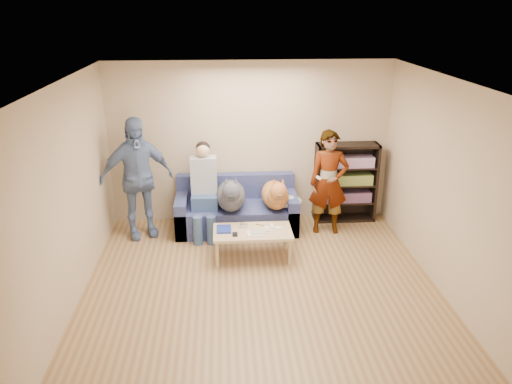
{
  "coord_description": "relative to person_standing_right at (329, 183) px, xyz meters",
  "views": [
    {
      "loc": [
        -0.45,
        -5.25,
        3.41
      ],
      "look_at": [
        0.0,
        1.2,
        0.95
      ],
      "focal_mm": 35.0,
      "sensor_mm": 36.0,
      "label": 1
    }
  ],
  "objects": [
    {
      "name": "person_standing_right",
      "position": [
        0.0,
        0.0,
        0.0
      ],
      "size": [
        0.63,
        0.44,
        1.63
      ],
      "primitive_type": "imported",
      "rotation": [
        0.0,
        0.0,
        -0.08
      ],
      "color": "gray",
      "rests_on": "ground"
    },
    {
      "name": "sofa",
      "position": [
        -1.42,
        0.22,
        -0.54
      ],
      "size": [
        1.9,
        0.85,
        0.82
      ],
      "color": "#515B93",
      "rests_on": "ground"
    },
    {
      "name": "wallet",
      "position": [
        -1.48,
        -0.92,
        -0.39
      ],
      "size": [
        0.07,
        0.12,
        0.02
      ],
      "primitive_type": "cube",
      "color": "black",
      "rests_on": "coffee_table"
    },
    {
      "name": "wall_back",
      "position": [
        -1.17,
        0.63,
        0.48
      ],
      "size": [
        4.5,
        0.0,
        4.5
      ],
      "primitive_type": "plane",
      "rotation": [
        1.57,
        0.0,
        0.0
      ],
      "color": "tan",
      "rests_on": "ground"
    },
    {
      "name": "headphone_cup_a",
      "position": [
        -1.03,
        -0.82,
        -0.39
      ],
      "size": [
        0.07,
        0.07,
        0.02
      ],
      "primitive_type": "cylinder",
      "color": "silver",
      "rests_on": "coffee_table"
    },
    {
      "name": "wall_left",
      "position": [
        -3.42,
        -1.87,
        0.48
      ],
      "size": [
        0.0,
        5.0,
        5.0
      ],
      "primitive_type": "plane",
      "rotation": [
        1.57,
        0.0,
        1.57
      ],
      "color": "tan",
      "rests_on": "ground"
    },
    {
      "name": "person_seated",
      "position": [
        -1.92,
        0.1,
        -0.04
      ],
      "size": [
        0.4,
        0.73,
        1.47
      ],
      "color": "#39587E",
      "rests_on": "sofa"
    },
    {
      "name": "bookshelf",
      "position": [
        0.38,
        0.46,
        -0.14
      ],
      "size": [
        1.0,
        0.34,
        1.3
      ],
      "color": "black",
      "rests_on": "ground"
    },
    {
      "name": "wall_right",
      "position": [
        1.08,
        -1.87,
        0.48
      ],
      "size": [
        0.0,
        5.0,
        5.0
      ],
      "primitive_type": "plane",
      "rotation": [
        1.57,
        0.0,
        -1.57
      ],
      "color": "tan",
      "rests_on": "ground"
    },
    {
      "name": "held_controller",
      "position": [
        -0.2,
        -0.2,
        0.15
      ],
      "size": [
        0.06,
        0.12,
        0.03
      ],
      "primitive_type": "cube",
      "rotation": [
        0.0,
        0.0,
        0.27
      ],
      "color": "white",
      "rests_on": "person_standing_right"
    },
    {
      "name": "person_standing_left",
      "position": [
        -2.92,
        0.07,
        0.12
      ],
      "size": [
        1.19,
        0.82,
        1.88
      ],
      "primitive_type": "imported",
      "rotation": [
        0.0,
        0.0,
        0.36
      ],
      "color": "#6788A5",
      "rests_on": "ground"
    },
    {
      "name": "ground",
      "position": [
        -1.17,
        -1.87,
        -0.82
      ],
      "size": [
        5.0,
        5.0,
        0.0
      ],
      "primitive_type": "plane",
      "color": "olive",
      "rests_on": "ground"
    },
    {
      "name": "headphone_cup_b",
      "position": [
        -1.03,
        -0.74,
        -0.39
      ],
      "size": [
        0.07,
        0.07,
        0.02
      ],
      "primitive_type": "cylinder",
      "color": "white",
      "rests_on": "coffee_table"
    },
    {
      "name": "notebook_blue",
      "position": [
        -1.63,
        -0.75,
        -0.38
      ],
      "size": [
        0.2,
        0.26,
        0.03
      ],
      "primitive_type": "cube",
      "color": "navy",
      "rests_on": "coffee_table"
    },
    {
      "name": "controller_a",
      "position": [
        -0.95,
        -0.7,
        -0.38
      ],
      "size": [
        0.04,
        0.13,
        0.03
      ],
      "primitive_type": "cube",
      "color": "white",
      "rests_on": "coffee_table"
    },
    {
      "name": "blanket",
      "position": [
        -0.63,
        0.04,
        -0.31
      ],
      "size": [
        0.46,
        0.39,
        0.16
      ],
      "primitive_type": "ellipsoid",
      "color": "#AAAAAF",
      "rests_on": "sofa"
    },
    {
      "name": "dog_tan",
      "position": [
        -0.82,
        0.0,
        -0.18
      ],
      "size": [
        0.42,
        1.17,
        0.6
      ],
      "color": "#C6883C",
      "rests_on": "sofa"
    },
    {
      "name": "pen_black",
      "position": [
        -1.11,
        -0.62,
        -0.39
      ],
      "size": [
        0.13,
        0.08,
        0.01
      ],
      "primitive_type": "cylinder",
      "rotation": [
        0.0,
        1.57,
        -0.52
      ],
      "color": "black",
      "rests_on": "coffee_table"
    },
    {
      "name": "pen_orange",
      "position": [
        -1.25,
        -0.96,
        -0.39
      ],
      "size": [
        0.13,
        0.06,
        0.01
      ],
      "primitive_type": "cylinder",
      "rotation": [
        0.0,
        1.57,
        0.35
      ],
      "color": "orange",
      "rests_on": "coffee_table"
    },
    {
      "name": "controller_b",
      "position": [
        -0.87,
        -0.78,
        -0.38
      ],
      "size": [
        0.09,
        0.06,
        0.03
      ],
      "primitive_type": "cube",
      "color": "white",
      "rests_on": "coffee_table"
    },
    {
      "name": "dog_gray",
      "position": [
        -1.51,
        -0.02,
        -0.16
      ],
      "size": [
        0.45,
        1.27,
        0.65
      ],
      "color": "#494C53",
      "rests_on": "sofa"
    },
    {
      "name": "papers",
      "position": [
        -1.18,
        -0.9,
        -0.39
      ],
      "size": [
        0.26,
        0.2,
        0.02
      ],
      "primitive_type": "cube",
      "color": "white",
      "rests_on": "coffee_table"
    },
    {
      "name": "magazine",
      "position": [
        -1.15,
        -0.88,
        -0.38
      ],
      "size": [
        0.22,
        0.17,
        0.01
      ],
      "primitive_type": "cube",
      "color": "#AEA68B",
      "rests_on": "coffee_table"
    },
    {
      "name": "wall_front",
      "position": [
        -1.17,
        -4.37,
        0.48
      ],
      "size": [
        4.5,
        0.0,
        4.5
      ],
      "primitive_type": "plane",
      "rotation": [
        -1.57,
        0.0,
        0.0
      ],
      "color": "tan",
      "rests_on": "ground"
    },
    {
      "name": "ceiling",
      "position": [
        -1.17,
        -1.87,
        1.78
      ],
      "size": [
        5.0,
        5.0,
        0.0
      ],
      "primitive_type": "plane",
      "rotation": [
        3.14,
        0.0,
        0.0
      ],
      "color": "white",
      "rests_on": "ground"
    },
    {
      "name": "coffee_table",
      "position": [
        -1.23,
        -0.8,
        -0.44
      ],
      "size": [
        1.1,
        0.6,
        0.42
      ],
      "color": "tan",
      "rests_on": "ground"
    },
    {
      "name": "camera_silver",
      "position": [
        -1.35,
        -0.68,
        -0.37
      ],
      "size": [
        0.11,
        0.06,
        0.05
      ],
      "primitive_type": "cube",
      "color": "#B8B8BC",
      "rests_on": "coffee_table"
    }
  ]
}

